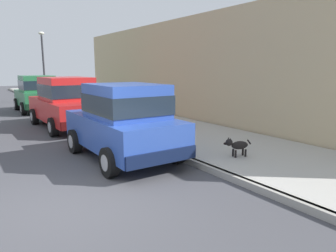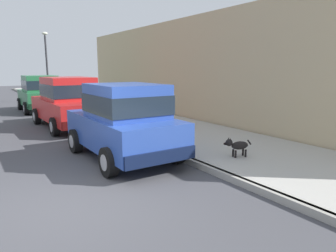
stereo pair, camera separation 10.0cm
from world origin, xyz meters
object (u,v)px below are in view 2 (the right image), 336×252
object	(u,v)px
street_lamp	(46,58)
car_green_hatchback	(40,93)
car_blue_hatchback	(124,120)
fire_hydrant	(160,128)
car_red_sedan	(68,102)
dog_black	(237,145)

from	to	relation	value
street_lamp	car_green_hatchback	bearing A→B (deg)	-107.80
car_blue_hatchback	car_green_hatchback	world-z (taller)	same
street_lamp	fire_hydrant	bearing A→B (deg)	-89.59
car_red_sedan	street_lamp	size ratio (longest dim) A/B	1.05
car_blue_hatchback	dog_black	size ratio (longest dim) A/B	5.14
fire_hydrant	car_green_hatchback	bearing A→B (deg)	98.73
car_green_hatchback	dog_black	distance (m)	12.43
car_red_sedan	street_lamp	world-z (taller)	street_lamp
car_red_sedan	fire_hydrant	size ratio (longest dim) A/B	6.38
car_red_sedan	car_green_hatchback	distance (m)	5.39
car_red_sedan	fire_hydrant	distance (m)	4.55
fire_hydrant	car_blue_hatchback	bearing A→B (deg)	-153.10
fire_hydrant	street_lamp	world-z (taller)	street_lamp
street_lamp	dog_black	bearing A→B (deg)	-87.69
car_blue_hatchback	street_lamp	size ratio (longest dim) A/B	0.86
car_red_sedan	dog_black	distance (m)	7.19
car_blue_hatchback	street_lamp	bearing A→B (deg)	84.37
car_blue_hatchback	dog_black	xyz separation A→B (m)	(2.12, -1.81, -0.55)
fire_hydrant	street_lamp	bearing A→B (deg)	90.41
dog_black	street_lamp	xyz separation A→B (m)	(-0.67, 16.55, 2.48)
dog_black	fire_hydrant	distance (m)	2.66
car_blue_hatchback	car_red_sedan	bearing A→B (deg)	89.45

